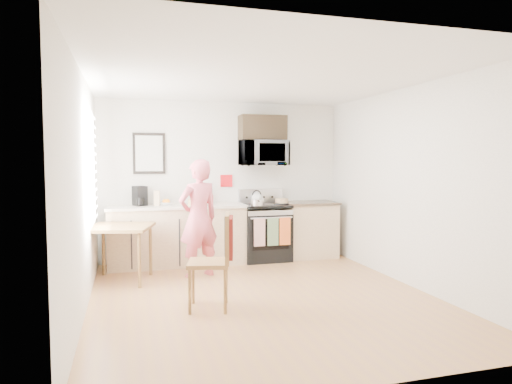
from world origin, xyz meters
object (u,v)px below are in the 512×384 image
object	(u,v)px
range	(265,233)
chair	(222,248)
cake	(282,201)
microwave	(263,153)
person	(199,218)
dining_table	(120,232)

from	to	relation	value
range	chair	distance (m)	2.55
cake	range	bearing A→B (deg)	167.58
cake	microwave	bearing A→B (deg)	148.66
microwave	chair	distance (m)	2.85
range	cake	size ratio (longest dim) A/B	4.39
person	chair	size ratio (longest dim) A/B	1.57
chair	range	bearing A→B (deg)	75.77
dining_table	chair	size ratio (longest dim) A/B	0.82
dining_table	person	bearing A→B (deg)	-1.20
range	chair	xyz separation A→B (m)	(-1.18, -2.25, 0.24)
dining_table	chair	distance (m)	1.85
range	microwave	distance (m)	1.33
range	dining_table	bearing A→B (deg)	-161.65
range	microwave	bearing A→B (deg)	90.06
microwave	person	distance (m)	1.77
range	chair	world-z (taller)	range
microwave	chair	world-z (taller)	microwave
microwave	person	bearing A→B (deg)	-144.02
person	dining_table	bearing A→B (deg)	-22.58
chair	cake	bearing A→B (deg)	69.98
dining_table	cake	world-z (taller)	cake
microwave	range	bearing A→B (deg)	-89.94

